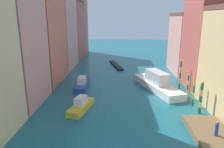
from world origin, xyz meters
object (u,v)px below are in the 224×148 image
at_px(waterfront_dock, 211,134).
at_px(motorboat_1, 81,106).
at_px(mooring_pole_2, 188,86).
at_px(person_on_dock, 217,129).
at_px(vaporetto_white, 157,83).
at_px(motorboat_0, 82,84).
at_px(mooring_pole_3, 180,75).
at_px(gondola_black, 116,65).
at_px(mooring_pole_1, 194,91).
at_px(mooring_pole_0, 201,97).

relative_size(waterfront_dock, motorboat_1, 1.26).
bearing_deg(mooring_pole_2, person_on_dock, -93.15).
distance_m(vaporetto_white, motorboat_1, 14.47).
distance_m(vaporetto_white, motorboat_0, 12.87).
height_order(waterfront_dock, mooring_pole_2, mooring_pole_2).
xyz_separation_m(waterfront_dock, vaporetto_white, (-3.06, 14.97, 0.71)).
height_order(mooring_pole_3, motorboat_0, mooring_pole_3).
height_order(person_on_dock, gondola_black, person_on_dock).
bearing_deg(mooring_pole_1, mooring_pole_2, 89.84).
height_order(mooring_pole_0, mooring_pole_3, mooring_pole_3).
xyz_separation_m(mooring_pole_2, gondola_black, (-11.02, 21.80, -1.82)).
height_order(person_on_dock, motorboat_1, person_on_dock).
height_order(mooring_pole_0, gondola_black, mooring_pole_0).
bearing_deg(mooring_pole_3, gondola_black, 122.34).
xyz_separation_m(waterfront_dock, mooring_pole_3, (0.78, 14.93, 2.26)).
bearing_deg(mooring_pole_3, mooring_pole_2, -90.52).
bearing_deg(person_on_dock, mooring_pole_1, 85.95).
relative_size(mooring_pole_3, motorboat_0, 0.80).
distance_m(mooring_pole_1, gondola_black, 26.87).
distance_m(mooring_pole_0, mooring_pole_2, 4.98).
xyz_separation_m(person_on_dock, mooring_pole_1, (0.62, 8.75, 0.74)).
distance_m(person_on_dock, mooring_pole_1, 8.80).
bearing_deg(gondola_black, waterfront_dock, -72.40).
bearing_deg(motorboat_0, mooring_pole_1, -23.30).
distance_m(mooring_pole_2, motorboat_1, 15.93).
xyz_separation_m(waterfront_dock, gondola_black, (-10.27, 32.39, -0.16)).
bearing_deg(mooring_pole_0, vaporetto_white, 112.76).
distance_m(vaporetto_white, gondola_black, 18.88).
distance_m(waterfront_dock, mooring_pole_1, 8.19).
distance_m(person_on_dock, motorboat_1, 16.15).
distance_m(waterfront_dock, vaporetto_white, 15.29).
bearing_deg(mooring_pole_1, vaporetto_white, 118.43).
height_order(gondola_black, motorboat_0, motorboat_0).
height_order(mooring_pole_3, motorboat_1, mooring_pole_3).
relative_size(mooring_pole_0, mooring_pole_1, 1.03).
bearing_deg(gondola_black, person_on_dock, -72.61).
bearing_deg(mooring_pole_1, mooring_pole_3, 89.62).
bearing_deg(motorboat_0, waterfront_dock, -43.56).
relative_size(mooring_pole_0, motorboat_0, 0.67).
relative_size(waterfront_dock, mooring_pole_1, 1.72).
relative_size(mooring_pole_2, vaporetto_white, 0.30).
relative_size(gondola_black, motorboat_0, 1.60).
height_order(waterfront_dock, motorboat_1, motorboat_1).
relative_size(mooring_pole_1, mooring_pole_3, 0.82).
relative_size(vaporetto_white, motorboat_0, 2.03).
bearing_deg(mooring_pole_2, vaporetto_white, 130.96).
xyz_separation_m(mooring_pole_0, motorboat_1, (-15.34, 0.47, -1.58)).
height_order(waterfront_dock, person_on_dock, person_on_dock).
bearing_deg(gondola_black, motorboat_0, -108.11).
xyz_separation_m(person_on_dock, mooring_pole_2, (0.63, 11.37, 0.61)).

